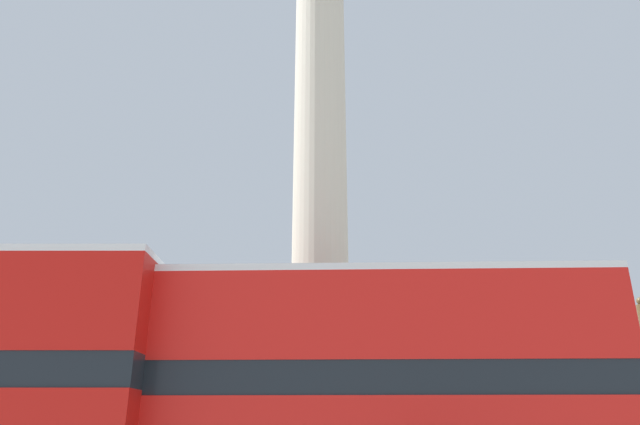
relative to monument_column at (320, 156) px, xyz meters
name	(u,v)px	position (x,y,z in m)	size (l,w,h in m)	color
monument_column	(320,156)	(0.00, 0.00, 0.00)	(4.92, 4.92, 26.49)	#BCB29E
bus_b	(330,385)	(0.21, -5.70, -7.39)	(10.13, 2.92, 4.31)	red
street_lamp	(456,371)	(3.29, -2.11, -6.82)	(0.45, 0.45, 5.00)	black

